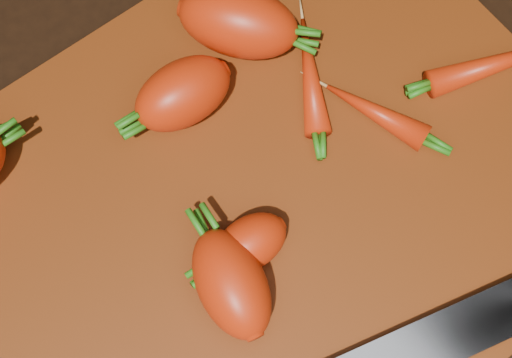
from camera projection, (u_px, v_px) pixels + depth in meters
ground at (264, 203)px, 0.56m from camera, size 2.00×2.00×0.01m
cutting_board at (264, 199)px, 0.55m from camera, size 0.50×0.40×0.01m
carrot_1 at (250, 243)px, 0.51m from camera, size 0.06×0.04×0.04m
carrot_2 at (238, 22)px, 0.56m from camera, size 0.10×0.11×0.06m
carrot_3 at (231, 284)px, 0.50m from camera, size 0.07×0.09×0.05m
carrot_4 at (183, 94)px, 0.54m from camera, size 0.08×0.06×0.05m
carrot_5 at (310, 75)px, 0.57m from camera, size 0.07×0.10×0.02m
carrot_6 at (505, 61)px, 0.57m from camera, size 0.13×0.06×0.02m
carrot_7 at (375, 112)px, 0.55m from camera, size 0.05×0.09×0.02m
knife at (479, 323)px, 0.50m from camera, size 0.33×0.11×0.02m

